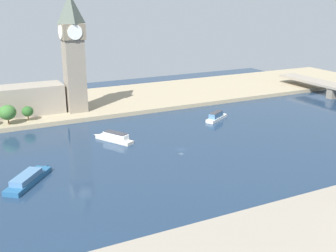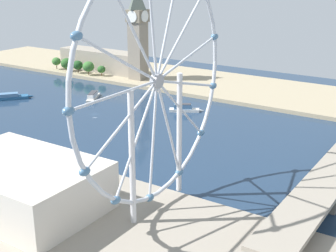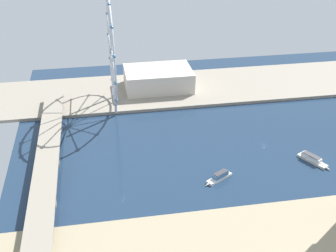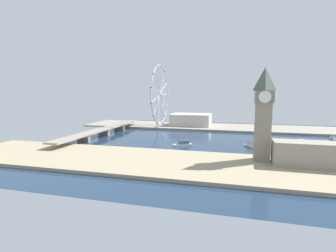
{
  "view_description": "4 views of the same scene",
  "coord_description": "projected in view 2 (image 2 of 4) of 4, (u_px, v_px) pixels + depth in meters",
  "views": [
    {
      "loc": [
        195.57,
        -107.01,
        83.1
      ],
      "look_at": [
        -8.11,
        -4.25,
        12.24
      ],
      "focal_mm": 45.27,
      "sensor_mm": 36.0,
      "label": 1
    },
    {
      "loc": [
        246.51,
        224.5,
        102.17
      ],
      "look_at": [
        20.65,
        76.48,
        11.1
      ],
      "focal_mm": 51.5,
      "sensor_mm": 36.0,
      "label": 2
    },
    {
      "loc": [
        -300.81,
        133.86,
        194.48
      ],
      "look_at": [
        22.7,
        77.78,
        13.2
      ],
      "focal_mm": 47.63,
      "sensor_mm": 36.0,
      "label": 3
    },
    {
      "loc": [
        -337.99,
        -12.05,
        63.82
      ],
      "look_at": [
        -7.29,
        77.45,
        18.26
      ],
      "focal_mm": 28.01,
      "sensor_mm": 36.0,
      "label": 4
    }
  ],
  "objects": [
    {
      "name": "parliament_block",
      "position": [
        101.0,
        60.0,
        468.68
      ],
      "size": [
        22.0,
        87.66,
        19.93
      ],
      "primitive_type": "cube",
      "color": "gray",
      "rests_on": "riverbank_left"
    },
    {
      "name": "riverbank_left",
      "position": [
        184.0,
        80.0,
        440.88
      ],
      "size": [
        90.0,
        520.0,
        3.0
      ],
      "primitive_type": "cube",
      "color": "tan",
      "rests_on": "ground_plane"
    },
    {
      "name": "clock_tower",
      "position": [
        138.0,
        32.0,
        424.44
      ],
      "size": [
        16.4,
        16.4,
        81.3
      ],
      "color": "gray",
      "rests_on": "riverbank_left"
    },
    {
      "name": "ferris_wheel",
      "position": [
        157.0,
        83.0,
        191.47
      ],
      "size": [
        102.08,
        3.2,
        105.66
      ],
      "color": "silver",
      "rests_on": "riverbank_right"
    },
    {
      "name": "riverside_hall",
      "position": [
        21.0,
        185.0,
        204.46
      ],
      "size": [
        46.74,
        69.06,
        20.47
      ],
      "primitive_type": "cube",
      "color": "beige",
      "rests_on": "riverbank_right"
    },
    {
      "name": "tour_boat_0",
      "position": [
        9.0,
        97.0,
        382.09
      ],
      "size": [
        30.67,
        26.2,
        4.96
      ],
      "rotation": [
        0.0,
        0.0,
        2.46
      ],
      "color": "#235684",
      "rests_on": "ground_plane"
    },
    {
      "name": "tour_boat_2",
      "position": [
        184.0,
        108.0,
        350.36
      ],
      "size": [
        16.06,
        23.93,
        5.87
      ],
      "rotation": [
        0.0,
        0.0,
        2.1
      ],
      "color": "white",
      "rests_on": "ground_plane"
    },
    {
      "name": "ground_plane",
      "position": [
        95.0,
        114.0,
        344.63
      ],
      "size": [
        414.12,
        414.12,
        0.0
      ],
      "primitive_type": "plane",
      "color": "#1E334C"
    },
    {
      "name": "tree_row_embankment",
      "position": [
        76.0,
        65.0,
        459.87
      ],
      "size": [
        12.89,
        65.51,
        12.95
      ],
      "color": "#513823",
      "rests_on": "riverbank_left"
    },
    {
      "name": "tour_boat_3",
      "position": [
        93.0,
        96.0,
        382.84
      ],
      "size": [
        27.84,
        17.54,
        5.66
      ],
      "rotation": [
        0.0,
        0.0,
        3.64
      ],
      "color": "beige",
      "rests_on": "ground_plane"
    }
  ]
}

